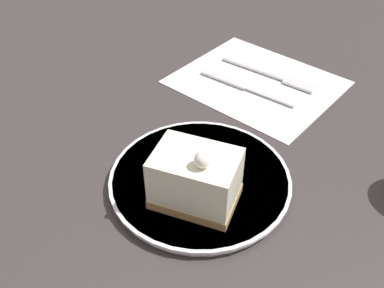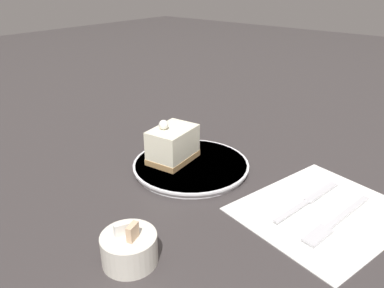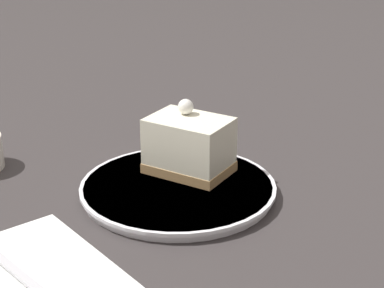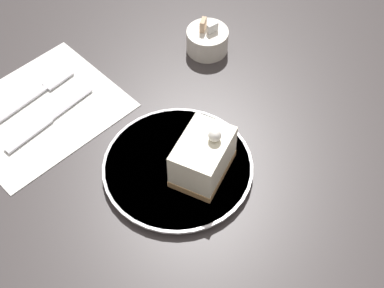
{
  "view_description": "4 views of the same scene",
  "coord_description": "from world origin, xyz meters",
  "views": [
    {
      "loc": [
        0.35,
        0.2,
        0.39
      ],
      "look_at": [
        -0.01,
        0.02,
        0.05
      ],
      "focal_mm": 40.0,
      "sensor_mm": 36.0,
      "label": 1
    },
    {
      "loc": [
        -0.41,
        0.54,
        0.36
      ],
      "look_at": [
        -0.0,
        0.05,
        0.06
      ],
      "focal_mm": 35.0,
      "sensor_mm": 36.0,
      "label": 2
    },
    {
      "loc": [
        -0.51,
        -0.4,
        0.34
      ],
      "look_at": [
        0.02,
        0.02,
        0.06
      ],
      "focal_mm": 60.0,
      "sensor_mm": 36.0,
      "label": 3
    },
    {
      "loc": [
        0.28,
        -0.34,
        0.68
      ],
      "look_at": [
        0.02,
        0.05,
        0.06
      ],
      "focal_mm": 50.0,
      "sensor_mm": 36.0,
      "label": 4
    }
  ],
  "objects": [
    {
      "name": "ground_plane",
      "position": [
        0.0,
        0.0,
        0.0
      ],
      "size": [
        4.0,
        4.0,
        0.0
      ],
      "primitive_type": "plane",
      "color": "#383333"
    },
    {
      "name": "plate",
      "position": [
        0.01,
        0.03,
        0.01
      ],
      "size": [
        0.23,
        0.23,
        0.01
      ],
      "color": "white",
      "rests_on": "ground_plane"
    },
    {
      "name": "cake_slice",
      "position": [
        0.05,
        0.05,
        0.05
      ],
      "size": [
        0.08,
        0.1,
        0.09
      ],
      "rotation": [
        0.0,
        0.0,
        0.12
      ],
      "color": "#AD8451",
      "rests_on": "plate"
    },
    {
      "name": "napkin",
      "position": [
        -0.25,
        0.01,
        0.0
      ],
      "size": [
        0.27,
        0.3,
        0.0
      ],
      "rotation": [
        0.0,
        0.0,
        -0.22
      ],
      "color": "white",
      "rests_on": "ground_plane"
    },
    {
      "name": "fork",
      "position": [
        -0.28,
        0.03,
        0.01
      ],
      "size": [
        0.04,
        0.18,
        0.0
      ],
      "rotation": [
        0.0,
        0.0,
        -0.15
      ],
      "color": "silver",
      "rests_on": "napkin"
    },
    {
      "name": "knife",
      "position": [
        -0.22,
        -0.01,
        0.01
      ],
      "size": [
        0.04,
        0.18,
        0.0
      ],
      "rotation": [
        0.0,
        0.0,
        -0.15
      ],
      "color": "silver",
      "rests_on": "napkin"
    },
    {
      "name": "sugar_bowl",
      "position": [
        -0.09,
        0.29,
        0.02
      ],
      "size": [
        0.08,
        0.08,
        0.06
      ],
      "color": "silver",
      "rests_on": "ground_plane"
    }
  ]
}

